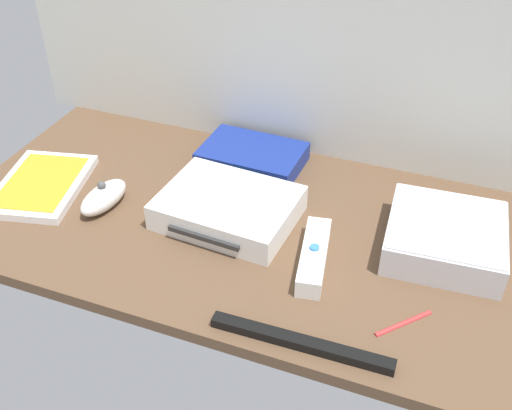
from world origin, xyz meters
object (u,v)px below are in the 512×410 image
object	(u,v)px
mini_computer	(445,237)
sensor_bar	(301,343)
network_router	(252,156)
stylus_pen	(404,322)
remote_wand	(314,256)
game_console	(228,208)
remote_nunchuk	(104,197)
game_case	(42,185)

from	to	relation	value
mini_computer	sensor_bar	bearing A→B (deg)	-119.66
network_router	stylus_pen	bearing A→B (deg)	-39.61
mini_computer	sensor_bar	size ratio (longest dim) A/B	0.75
remote_wand	sensor_bar	world-z (taller)	remote_wand
game_console	sensor_bar	world-z (taller)	game_console
sensor_bar	remote_nunchuk	bearing A→B (deg)	155.85
game_case	remote_nunchuk	distance (cm)	13.17
stylus_pen	game_case	bearing A→B (deg)	172.18
game_console	game_case	world-z (taller)	game_console
network_router	remote_nunchuk	xyz separation A→B (cm)	(-18.09, -20.85, 0.34)
game_console	remote_wand	bearing A→B (deg)	-14.72
network_router	mini_computer	bearing A→B (deg)	-16.81
mini_computer	remote_nunchuk	distance (cm)	54.36
stylus_pen	mini_computer	bearing A→B (deg)	80.33
game_case	network_router	xyz separation A→B (cm)	(31.18, 20.15, 0.94)
game_console	stylus_pen	xyz separation A→B (cm)	(30.47, -12.41, -1.85)
remote_wand	stylus_pen	size ratio (longest dim) A/B	1.69
sensor_bar	mini_computer	bearing A→B (deg)	59.08
remote_nunchuk	sensor_bar	distance (cm)	42.56
game_case	stylus_pen	distance (cm)	64.46
game_case	stylus_pen	size ratio (longest dim) A/B	2.40
game_case	mini_computer	bearing A→B (deg)	-6.11
sensor_bar	stylus_pen	xyz separation A→B (cm)	(11.57, 8.49, -0.35)
network_router	remote_nunchuk	distance (cm)	27.61
game_case	remote_wand	world-z (taller)	remote_wand
remote_nunchuk	stylus_pen	xyz separation A→B (cm)	(50.76, -8.06, -1.69)
mini_computer	network_router	distance (cm)	37.54
game_case	stylus_pen	world-z (taller)	game_case
game_case	sensor_bar	distance (cm)	55.06
game_console	sensor_bar	distance (cm)	28.21
remote_wand	remote_nunchuk	bearing A→B (deg)	168.40
remote_nunchuk	remote_wand	bearing A→B (deg)	6.84
remote_nunchuk	game_console	bearing A→B (deg)	20.59
mini_computer	stylus_pen	xyz separation A→B (cm)	(-2.88, -16.88, -2.29)
mini_computer	network_router	bearing A→B (deg)	161.30
sensor_bar	remote_wand	bearing A→B (deg)	99.44
game_console	game_case	size ratio (longest dim) A/B	1.02
game_console	remote_nunchuk	xyz separation A→B (cm)	(-20.29, -4.34, -0.16)
mini_computer	network_router	world-z (taller)	mini_computer
network_router	remote_nunchuk	size ratio (longest dim) A/B	1.74
game_console	game_case	bearing A→B (deg)	-169.81
network_router	stylus_pen	size ratio (longest dim) A/B	2.04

